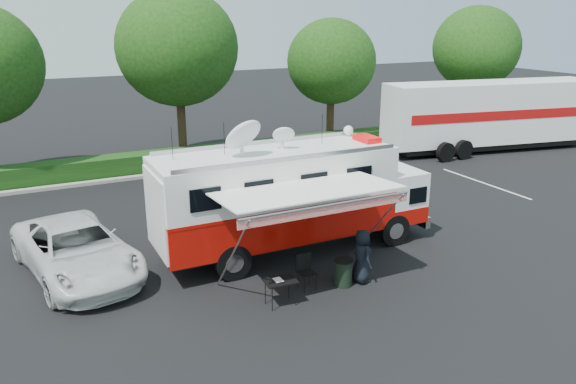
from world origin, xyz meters
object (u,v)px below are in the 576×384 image
object	(u,v)px
trash_bin	(343,273)
white_suv	(79,274)
semi_trailer	(491,114)
folding_table	(281,282)
command_truck	(293,197)

from	to	relation	value
trash_bin	white_suv	bearing A→B (deg)	148.36
semi_trailer	white_suv	bearing A→B (deg)	-163.85
folding_table	trash_bin	distance (m)	2.15
command_truck	folding_table	size ratio (longest dim) A/B	10.22
folding_table	semi_trailer	bearing A→B (deg)	30.80
command_truck	trash_bin	distance (m)	3.29
command_truck	white_suv	world-z (taller)	command_truck
command_truck	folding_table	xyz separation A→B (m)	(-1.95, -3.14, -1.21)
white_suv	folding_table	world-z (taller)	white_suv
white_suv	trash_bin	bearing A→B (deg)	-42.52
white_suv	folding_table	xyz separation A→B (m)	(4.69, -4.41, 0.68)
command_truck	semi_trailer	world-z (taller)	command_truck
semi_trailer	trash_bin	bearing A→B (deg)	-146.60
command_truck	folding_table	bearing A→B (deg)	-121.88
semi_trailer	command_truck	bearing A→B (deg)	-154.40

